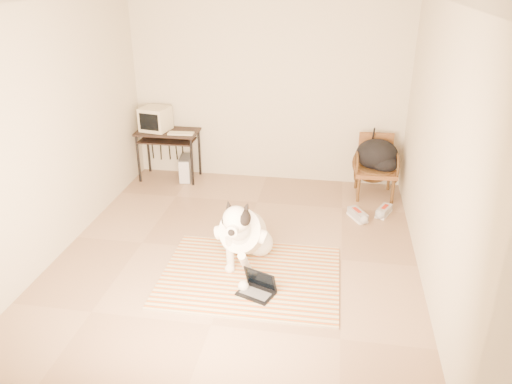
% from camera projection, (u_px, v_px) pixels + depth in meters
% --- Properties ---
extents(floor, '(4.50, 4.50, 0.00)m').
position_uv_depth(floor, '(239.00, 251.00, 5.76)').
color(floor, '#98785D').
rests_on(floor, ground).
extents(ceiling, '(4.50, 4.50, 0.00)m').
position_uv_depth(ceiling, '(235.00, 1.00, 4.63)').
color(ceiling, silver).
rests_on(ceiling, wall_back).
extents(wall_back, '(4.50, 0.00, 4.50)m').
position_uv_depth(wall_back, '(267.00, 91.00, 7.22)').
color(wall_back, beige).
rests_on(wall_back, floor).
extents(wall_front, '(4.50, 0.00, 4.50)m').
position_uv_depth(wall_front, '(168.00, 251.00, 3.18)').
color(wall_front, beige).
rests_on(wall_front, floor).
extents(wall_left, '(0.00, 4.50, 4.50)m').
position_uv_depth(wall_left, '(59.00, 130.00, 5.49)').
color(wall_left, beige).
rests_on(wall_left, floor).
extents(wall_right, '(0.00, 4.50, 4.50)m').
position_uv_depth(wall_right, '(436.00, 150.00, 4.90)').
color(wall_right, beige).
rests_on(wall_right, floor).
extents(rug, '(1.87, 1.44, 0.02)m').
position_uv_depth(rug, '(250.00, 276.00, 5.28)').
color(rug, '#B9531D').
rests_on(rug, floor).
extents(dog, '(0.59, 1.24, 0.89)m').
position_uv_depth(dog, '(244.00, 234.00, 5.40)').
color(dog, silver).
rests_on(dog, rug).
extents(laptop, '(0.42, 0.36, 0.24)m').
position_uv_depth(laptop, '(258.00, 287.00, 4.97)').
color(laptop, black).
rests_on(laptop, rug).
extents(computer_desk, '(0.91, 0.50, 0.76)m').
position_uv_depth(computer_desk, '(168.00, 138.00, 7.45)').
color(computer_desk, black).
rests_on(computer_desk, floor).
extents(crt_monitor, '(0.45, 0.43, 0.35)m').
position_uv_depth(crt_monitor, '(155.00, 119.00, 7.39)').
color(crt_monitor, beige).
rests_on(crt_monitor, computer_desk).
extents(desk_keyboard, '(0.38, 0.16, 0.02)m').
position_uv_depth(desk_keyboard, '(181.00, 133.00, 7.27)').
color(desk_keyboard, beige).
rests_on(desk_keyboard, computer_desk).
extents(pc_tower, '(0.22, 0.41, 0.36)m').
position_uv_depth(pc_tower, '(186.00, 168.00, 7.61)').
color(pc_tower, '#4F5052').
rests_on(pc_tower, floor).
extents(rattan_chair, '(0.58, 0.56, 0.85)m').
position_uv_depth(rattan_chair, '(375.00, 166.00, 7.02)').
color(rattan_chair, brown).
rests_on(rattan_chair, floor).
extents(backpack, '(0.58, 0.50, 0.43)m').
position_uv_depth(backpack, '(378.00, 156.00, 6.93)').
color(backpack, black).
rests_on(backpack, rattan_chair).
extents(sneaker_left, '(0.28, 0.36, 0.12)m').
position_uv_depth(sneaker_left, '(357.00, 215.00, 6.47)').
color(sneaker_left, silver).
rests_on(sneaker_left, floor).
extents(sneaker_right, '(0.25, 0.34, 0.11)m').
position_uv_depth(sneaker_right, '(384.00, 211.00, 6.57)').
color(sneaker_right, silver).
rests_on(sneaker_right, floor).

